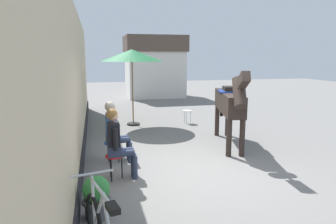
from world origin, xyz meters
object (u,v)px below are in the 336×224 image
at_px(seated_visitor_near, 117,140).
at_px(flower_planter_near, 96,196).
at_px(saddled_horse_center, 230,103).
at_px(spare_stool_white, 187,112).
at_px(seated_visitor_far, 115,129).
at_px(cafe_parasol, 132,56).

height_order(seated_visitor_near, flower_planter_near, seated_visitor_near).
relative_size(seated_visitor_near, saddled_horse_center, 0.47).
relative_size(saddled_horse_center, spare_stool_white, 6.38).
xyz_separation_m(seated_visitor_near, spare_stool_white, (2.79, 4.50, -0.38)).
xyz_separation_m(seated_visitor_far, cafe_parasol, (0.88, 3.76, 1.59)).
relative_size(seated_visitor_far, flower_planter_near, 2.17).
bearing_deg(seated_visitor_near, seated_visitor_far, 89.18).
xyz_separation_m(seated_visitor_near, flower_planter_near, (-0.42, -1.39, -0.44)).
bearing_deg(spare_stool_white, flower_planter_near, -118.55).
bearing_deg(flower_planter_near, seated_visitor_near, 73.26).
bearing_deg(seated_visitor_near, spare_stool_white, 58.23).
height_order(seated_visitor_near, spare_stool_white, seated_visitor_near).
bearing_deg(seated_visitor_near, flower_planter_near, -106.74).
xyz_separation_m(saddled_horse_center, cafe_parasol, (-2.14, 3.15, 1.20)).
bearing_deg(flower_planter_near, saddled_horse_center, 40.44).
relative_size(cafe_parasol, spare_stool_white, 5.61).
xyz_separation_m(flower_planter_near, cafe_parasol, (1.31, 6.09, 2.03)).
bearing_deg(flower_planter_near, cafe_parasol, 77.85).
bearing_deg(cafe_parasol, saddled_horse_center, -55.85).
bearing_deg(seated_visitor_near, saddled_horse_center, 27.06).
relative_size(seated_visitor_near, seated_visitor_far, 1.00).
height_order(saddled_horse_center, cafe_parasol, cafe_parasol).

